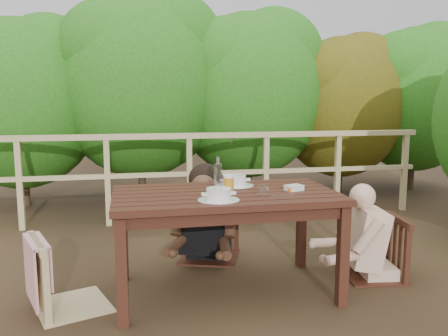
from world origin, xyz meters
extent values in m
plane|color=#432F1C|center=(0.00, 0.00, 0.00)|extent=(60.00, 60.00, 0.00)
cube|color=#33180F|center=(0.00, 0.00, 0.36)|extent=(1.56, 0.88, 0.72)
cube|color=tan|center=(-1.06, -0.04, 0.47)|extent=(0.60, 0.60, 0.94)
cube|color=#33180F|center=(0.01, 0.74, 0.49)|extent=(0.62, 0.62, 0.98)
cube|color=#33180F|center=(1.20, 0.06, 0.45)|extent=(0.50, 0.50, 0.90)
cube|color=tan|center=(0.00, 2.00, 0.51)|extent=(5.60, 0.10, 1.01)
cylinder|color=silver|center=(-0.09, -0.23, 0.77)|extent=(0.27, 0.27, 0.09)
cylinder|color=white|center=(0.12, 0.23, 0.77)|extent=(0.28, 0.28, 0.09)
cylinder|color=gold|center=(0.01, -0.04, 0.79)|extent=(0.07, 0.07, 0.14)
cylinder|color=white|center=(-0.02, 0.17, 0.84)|extent=(0.06, 0.06, 0.24)
cylinder|color=silver|center=(0.22, -0.18, 0.76)|extent=(0.07, 0.07, 0.08)
cube|color=white|center=(0.49, -0.04, 0.75)|extent=(0.15, 0.13, 0.05)
camera|label=1|loc=(-0.65, -3.11, 1.38)|focal=36.95mm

